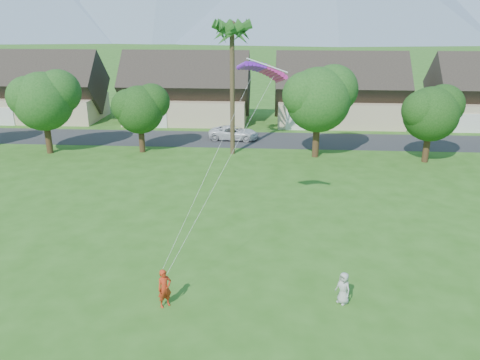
# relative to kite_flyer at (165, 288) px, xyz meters

# --- Properties ---
(ground) EXTENTS (500.00, 500.00, 0.00)m
(ground) POSITION_rel_kite_flyer_xyz_m (3.00, -2.84, -0.94)
(ground) COLOR #2D6019
(ground) RESTS_ON ground
(street) EXTENTS (90.00, 7.00, 0.01)m
(street) POSITION_rel_kite_flyer_xyz_m (3.00, 31.16, -0.94)
(street) COLOR #2D2D30
(street) RESTS_ON ground
(kite_flyer) EXTENTS (0.82, 0.79, 1.89)m
(kite_flyer) POSITION_rel_kite_flyer_xyz_m (0.00, 0.00, 0.00)
(kite_flyer) COLOR red
(kite_flyer) RESTS_ON ground
(watcher) EXTENTS (0.89, 0.92, 1.59)m
(watcher) POSITION_rel_kite_flyer_xyz_m (8.28, 0.83, -0.15)
(watcher) COLOR #B1B0AC
(watcher) RESTS_ON ground
(parked_car) EXTENTS (5.53, 2.88, 1.49)m
(parked_car) POSITION_rel_kite_flyer_xyz_m (0.66, 31.16, -0.20)
(parked_car) COLOR white
(parked_car) RESTS_ON ground
(houses_row) EXTENTS (72.75, 8.19, 8.86)m
(houses_row) POSITION_rel_kite_flyer_xyz_m (3.49, 40.15, 2.50)
(houses_row) COLOR beige
(houses_row) RESTS_ON ground
(tree_row) EXTENTS (62.27, 6.67, 8.45)m
(tree_row) POSITION_rel_kite_flyer_xyz_m (1.85, 25.07, 3.94)
(tree_row) COLOR #47301C
(tree_row) RESTS_ON ground
(fan_palm) EXTENTS (3.00, 3.00, 13.80)m
(fan_palm) POSITION_rel_kite_flyer_xyz_m (1.00, 25.66, 10.86)
(fan_palm) COLOR #4C3D26
(fan_palm) RESTS_ON ground
(parafoil_kite) EXTENTS (2.95, 1.46, 0.50)m
(parafoil_kite) POSITION_rel_kite_flyer_xyz_m (4.21, 7.90, 9.13)
(parafoil_kite) COLOR purple
(parafoil_kite) RESTS_ON ground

